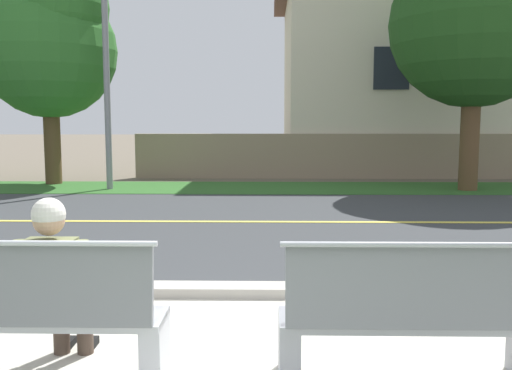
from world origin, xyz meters
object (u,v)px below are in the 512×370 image
seated_person_olive (57,278)px  shade_tree_left (51,40)px  bench_right (412,320)px  bench_left (32,317)px  streetlamp (108,37)px  shade_tree_centre (482,10)px

seated_person_olive → shade_tree_left: (-4.49, 11.77, 3.34)m
bench_right → seated_person_olive: bearing=176.0°
seated_person_olive → bench_right: bearing=-4.0°
bench_left → shade_tree_left: bearing=110.2°
bench_right → seated_person_olive: (-2.43, 0.17, 0.22)m
bench_left → streetlamp: streetlamp is taller
seated_person_olive → streetlamp: streetlamp is taller
shade_tree_left → seated_person_olive: bearing=-69.1°
bench_right → bench_left: bearing=180.0°
streetlamp → bench_left: bearing=-77.0°
bench_left → shade_tree_left: shade_tree_left is taller
shade_tree_left → shade_tree_centre: bearing=-6.6°
streetlamp → shade_tree_centre: 9.49m
seated_person_olive → streetlamp: (-2.65, 10.81, 3.28)m
bench_left → shade_tree_left: 13.21m
bench_left → streetlamp: bearing=103.0°
bench_left → bench_right: 2.54m
bench_left → bench_right: size_ratio=1.00×
bench_right → seated_person_olive: 2.44m
bench_left → seated_person_olive: 0.30m
shade_tree_centre → bench_right: bearing=-112.4°
seated_person_olive → shade_tree_left: size_ratio=0.20×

